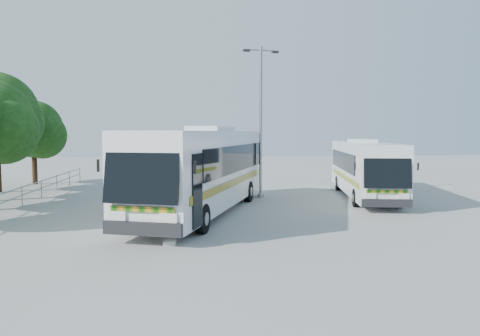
{
  "coord_description": "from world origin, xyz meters",
  "views": [
    {
      "loc": [
        -1.51,
        -21.03,
        3.7
      ],
      "look_at": [
        0.82,
        2.08,
        1.9
      ],
      "focal_mm": 35.0,
      "sensor_mm": 36.0,
      "label": 1
    }
  ],
  "objects": [
    {
      "name": "tree_far_e",
      "position": [
        -12.63,
        13.3,
        3.89
      ],
      "size": [
        4.54,
        4.28,
        5.92
      ],
      "color": "#382314",
      "rests_on": "ground"
    },
    {
      "name": "coach_adjacent",
      "position": [
        8.12,
        4.42,
        1.7
      ],
      "size": [
        4.18,
        11.4,
        3.1
      ],
      "rotation": [
        0.0,
        0.0,
        -0.18
      ],
      "color": "silver",
      "rests_on": "ground"
    },
    {
      "name": "lamppost",
      "position": [
        2.26,
        4.89,
        4.64
      ],
      "size": [
        2.05,
        0.58,
        8.4
      ],
      "rotation": [
        0.0,
        0.0,
        0.19
      ],
      "color": "gray",
      "rests_on": "ground"
    },
    {
      "name": "ground",
      "position": [
        0.0,
        0.0,
        0.0
      ],
      "size": [
        100.0,
        100.0,
        0.0
      ],
      "primitive_type": "plane",
      "color": "#9B9B96",
      "rests_on": "ground"
    },
    {
      "name": "kerb_divider",
      "position": [
        -2.3,
        2.0,
        0.07
      ],
      "size": [
        0.4,
        16.0,
        0.15
      ],
      "primitive_type": "cube",
      "color": "#B2B2AD",
      "rests_on": "ground"
    },
    {
      "name": "railing",
      "position": [
        -10.0,
        4.0,
        0.74
      ],
      "size": [
        0.06,
        22.0,
        1.0
      ],
      "color": "gray",
      "rests_on": "ground"
    },
    {
      "name": "coach_main",
      "position": [
        -1.01,
        0.24,
        2.05
      ],
      "size": [
        6.86,
        13.63,
        3.74
      ],
      "rotation": [
        0.0,
        0.0,
        -0.33
      ],
      "color": "silver",
      "rests_on": "ground"
    }
  ]
}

